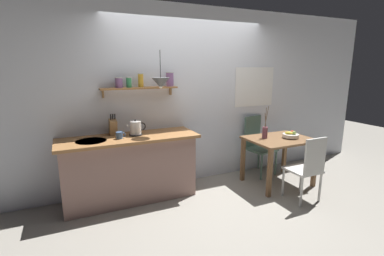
# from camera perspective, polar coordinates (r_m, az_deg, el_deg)

# --- Properties ---
(ground_plane) EXTENTS (14.00, 14.00, 0.00)m
(ground_plane) POSITION_cam_1_polar(r_m,az_deg,el_deg) (4.18, 2.75, -13.40)
(ground_plane) COLOR gray
(back_wall) EXTENTS (6.80, 0.11, 2.70)m
(back_wall) POSITION_cam_1_polar(r_m,az_deg,el_deg) (4.46, 1.45, 6.40)
(back_wall) COLOR silver
(back_wall) RESTS_ON ground_plane
(kitchen_counter) EXTENTS (1.83, 0.63, 0.91)m
(kitchen_counter) POSITION_cam_1_polar(r_m,az_deg,el_deg) (3.97, -12.46, -7.92)
(kitchen_counter) COLOR gray
(kitchen_counter) RESTS_ON ground_plane
(wall_shelf) EXTENTS (1.06, 0.20, 0.33)m
(wall_shelf) POSITION_cam_1_polar(r_m,az_deg,el_deg) (3.96, -9.87, 8.78)
(wall_shelf) COLOR #9E6B3D
(dining_table) EXTENTS (0.96, 0.75, 0.74)m
(dining_table) POSITION_cam_1_polar(r_m,az_deg,el_deg) (4.55, 17.25, -3.43)
(dining_table) COLOR brown
(dining_table) RESTS_ON ground_plane
(dining_chair_near) EXTENTS (0.40, 0.40, 0.92)m
(dining_chair_near) POSITION_cam_1_polar(r_m,az_deg,el_deg) (4.10, 22.43, -7.25)
(dining_chair_near) COLOR silver
(dining_chair_near) RESTS_ON ground_plane
(dining_chair_far) EXTENTS (0.51, 0.51, 0.98)m
(dining_chair_far) POSITION_cam_1_polar(r_m,az_deg,el_deg) (4.95, 13.04, -2.95)
(dining_chair_far) COLOR #4C6B5B
(dining_chair_far) RESTS_ON ground_plane
(fruit_bowl) EXTENTS (0.24, 0.24, 0.12)m
(fruit_bowl) POSITION_cam_1_polar(r_m,az_deg,el_deg) (4.58, 19.45, -1.37)
(fruit_bowl) COLOR silver
(fruit_bowl) RESTS_ON dining_table
(twig_vase) EXTENTS (0.09, 0.08, 0.50)m
(twig_vase) POSITION_cam_1_polar(r_m,az_deg,el_deg) (4.43, 14.60, -0.78)
(twig_vase) COLOR brown
(twig_vase) RESTS_ON dining_table
(electric_kettle) EXTENTS (0.26, 0.18, 0.22)m
(electric_kettle) POSITION_cam_1_polar(r_m,az_deg,el_deg) (3.85, -11.36, -0.07)
(electric_kettle) COLOR black
(electric_kettle) RESTS_ON kitchen_counter
(knife_block) EXTENTS (0.09, 0.17, 0.30)m
(knife_block) POSITION_cam_1_polar(r_m,az_deg,el_deg) (3.93, -15.76, 0.25)
(knife_block) COLOR tan
(knife_block) RESTS_ON kitchen_counter
(coffee_mug_by_sink) EXTENTS (0.12, 0.09, 0.09)m
(coffee_mug_by_sink) POSITION_cam_1_polar(r_m,az_deg,el_deg) (3.73, -14.52, -1.45)
(coffee_mug_by_sink) COLOR #3D5B89
(coffee_mug_by_sink) RESTS_ON kitchen_counter
(pendant_lamp) EXTENTS (0.24, 0.24, 0.49)m
(pendant_lamp) POSITION_cam_1_polar(r_m,az_deg,el_deg) (3.77, -6.39, 9.09)
(pendant_lamp) COLOR black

